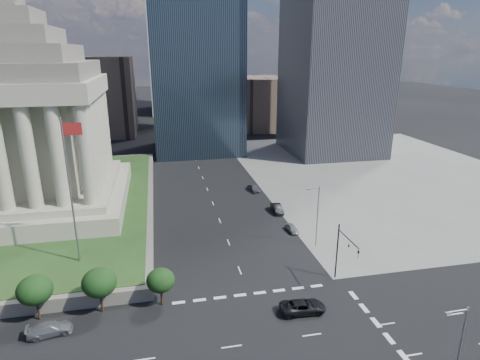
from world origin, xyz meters
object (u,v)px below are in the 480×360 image
object	(u,v)px
traffic_signal_ne	(344,249)
street_lamp_north	(317,213)
street_lamp_south	(458,351)
parked_sedan_far	(254,188)
war_memorial	(17,101)
parked_sedan_mid	(277,209)
suv_grey	(50,329)
pickup_truck	(303,307)
flagpole	(71,184)
parked_sedan_near	(292,228)

from	to	relation	value
traffic_signal_ne	street_lamp_north	bearing A→B (deg)	85.81
street_lamp_south	parked_sedan_far	bearing A→B (deg)	93.23
war_memorial	street_lamp_south	distance (m)	73.51
war_memorial	parked_sedan_far	size ratio (longest dim) A/B	9.06
parked_sedan_mid	suv_grey	bearing A→B (deg)	-139.19
war_memorial	pickup_truck	world-z (taller)	war_memorial
flagpole	war_memorial	bearing A→B (deg)	116.89
street_lamp_south	parked_sedan_far	distance (m)	58.99
war_memorial	traffic_signal_ne	xyz separation A→B (m)	(46.50, -34.30, -16.15)
traffic_signal_ne	parked_sedan_near	world-z (taller)	traffic_signal_ne
traffic_signal_ne	parked_sedan_mid	distance (m)	26.47
pickup_truck	street_lamp_south	bearing A→B (deg)	-149.27
flagpole	pickup_truck	bearing A→B (deg)	-28.76
parked_sedan_mid	parked_sedan_far	bearing A→B (deg)	97.69
pickup_truck	suv_grey	size ratio (longest dim) A/B	1.14
street_lamp_north	parked_sedan_near	xyz separation A→B (m)	(-1.83, 5.82, -5.05)
traffic_signal_ne	flagpole	bearing A→B (deg)	163.29
flagpole	street_lamp_south	bearing A→B (deg)	-40.47
traffic_signal_ne	suv_grey	size ratio (longest dim) A/B	1.67
street_lamp_north	suv_grey	bearing A→B (deg)	-159.01
pickup_truck	parked_sedan_far	size ratio (longest dim) A/B	1.27
parked_sedan_near	traffic_signal_ne	bearing A→B (deg)	-90.32
parked_sedan_far	suv_grey	bearing A→B (deg)	-137.31
street_lamp_north	suv_grey	size ratio (longest dim) A/B	2.09
street_lamp_north	parked_sedan_near	world-z (taller)	street_lamp_north
flagpole	pickup_truck	xyz separation A→B (m)	(27.23, -14.95, -12.35)
war_memorial	street_lamp_north	world-z (taller)	war_memorial
pickup_truck	parked_sedan_near	bearing A→B (deg)	-12.67
traffic_signal_ne	parked_sedan_near	size ratio (longest dim) A/B	2.24
war_memorial	traffic_signal_ne	bearing A→B (deg)	-36.42
parked_sedan_far	traffic_signal_ne	bearing A→B (deg)	-95.14
flagpole	street_lamp_north	xyz separation A→B (m)	(35.16, 1.00, -7.45)
traffic_signal_ne	parked_sedan_mid	bearing A→B (deg)	92.20
flagpole	parked_sedan_mid	size ratio (longest dim) A/B	4.31
street_lamp_north	parked_sedan_mid	size ratio (longest dim) A/B	2.16
parked_sedan_mid	street_lamp_north	bearing A→B (deg)	-81.81
street_lamp_south	pickup_truck	bearing A→B (deg)	117.76
flagpole	parked_sedan_far	distance (m)	44.61
traffic_signal_ne	parked_sedan_far	bearing A→B (deg)	93.65
street_lamp_south	parked_sedan_near	xyz separation A→B (m)	(-1.83, 36.82, -5.05)
suv_grey	street_lamp_south	bearing A→B (deg)	-124.52
traffic_signal_ne	war_memorial	bearing A→B (deg)	143.58
flagpole	suv_grey	world-z (taller)	flagpole
parked_sedan_mid	parked_sedan_far	world-z (taller)	parked_sedan_mid
traffic_signal_ne	street_lamp_south	distance (m)	19.72
street_lamp_north	parked_sedan_near	distance (m)	7.92
street_lamp_south	pickup_truck	size ratio (longest dim) A/B	1.83
pickup_truck	parked_sedan_near	distance (m)	22.61
parked_sedan_near	suv_grey	bearing A→B (deg)	-153.90
pickup_truck	suv_grey	bearing A→B (deg)	89.08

